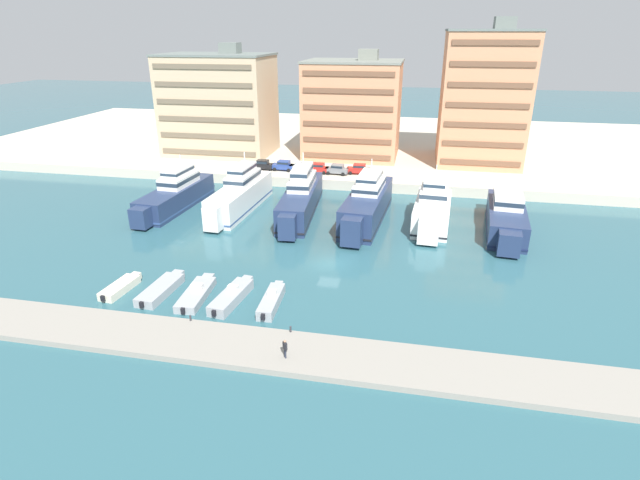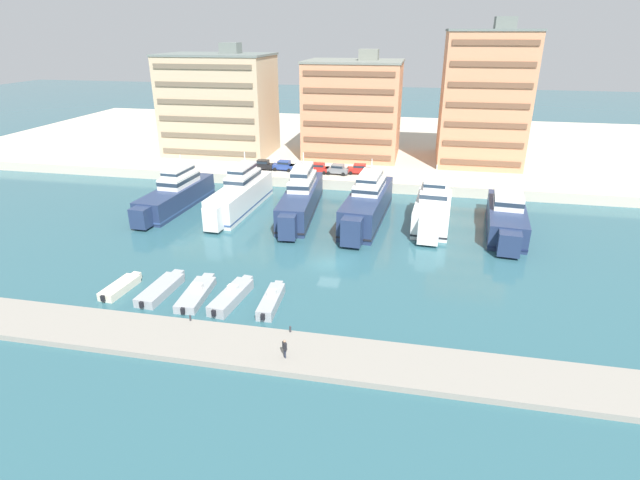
% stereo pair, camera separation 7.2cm
% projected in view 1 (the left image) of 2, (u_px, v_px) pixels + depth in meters
% --- Properties ---
extents(ground_plane, '(400.00, 400.00, 0.00)m').
position_uv_depth(ground_plane, '(329.00, 263.00, 58.90)').
color(ground_plane, '#2D5B66').
extents(quay_promenade, '(180.00, 70.00, 1.71)m').
position_uv_depth(quay_promenade, '(378.00, 144.00, 116.33)').
color(quay_promenade, beige).
rests_on(quay_promenade, ground).
extents(pier_dock, '(120.00, 5.83, 0.55)m').
position_uv_depth(pier_dock, '(290.00, 353.00, 42.16)').
color(pier_dock, gray).
rests_on(pier_dock, ground).
extents(yacht_navy_far_left, '(5.42, 20.16, 7.79)m').
position_uv_depth(yacht_navy_far_left, '(176.00, 194.00, 76.56)').
color(yacht_navy_far_left, navy).
rests_on(yacht_navy_far_left, ground).
extents(yacht_white_left, '(4.91, 20.42, 8.39)m').
position_uv_depth(yacht_white_left, '(240.00, 194.00, 75.52)').
color(yacht_white_left, white).
rests_on(yacht_white_left, ground).
extents(yacht_navy_mid_left, '(5.54, 22.64, 8.61)m').
position_uv_depth(yacht_navy_mid_left, '(301.00, 197.00, 74.00)').
color(yacht_navy_mid_left, navy).
rests_on(yacht_navy_mid_left, ground).
extents(yacht_navy_center_left, '(6.04, 21.54, 8.43)m').
position_uv_depth(yacht_navy_center_left, '(367.00, 204.00, 71.15)').
color(yacht_navy_center_left, navy).
rests_on(yacht_navy_center_left, ground).
extents(yacht_white_center, '(5.64, 15.98, 8.21)m').
position_uv_depth(yacht_white_center, '(432.00, 209.00, 69.55)').
color(yacht_white_center, white).
rests_on(yacht_white_center, ground).
extents(yacht_navy_center_right, '(6.30, 19.47, 6.72)m').
position_uv_depth(yacht_navy_center_right, '(506.00, 217.00, 67.82)').
color(yacht_navy_center_right, navy).
rests_on(yacht_navy_center_right, ground).
extents(motorboat_cream_far_left, '(2.14, 6.00, 0.88)m').
position_uv_depth(motorboat_cream_far_left, '(121.00, 287.00, 52.58)').
color(motorboat_cream_far_left, beige).
rests_on(motorboat_cream_far_left, ground).
extents(motorboat_grey_left, '(2.49, 7.67, 0.93)m').
position_uv_depth(motorboat_grey_left, '(161.00, 289.00, 52.12)').
color(motorboat_grey_left, '#9EA3A8').
rests_on(motorboat_grey_left, ground).
extents(motorboat_grey_mid_left, '(2.59, 7.88, 1.41)m').
position_uv_depth(motorboat_grey_mid_left, '(197.00, 293.00, 51.33)').
color(motorboat_grey_mid_left, '#9EA3A8').
rests_on(motorboat_grey_mid_left, ground).
extents(motorboat_grey_center_left, '(2.63, 7.85, 1.63)m').
position_uv_depth(motorboat_grey_center_left, '(232.00, 296.00, 50.54)').
color(motorboat_grey_center_left, '#9EA3A8').
rests_on(motorboat_grey_center_left, ground).
extents(motorboat_grey_center, '(1.80, 6.99, 1.56)m').
position_uv_depth(motorboat_grey_center, '(272.00, 300.00, 49.72)').
color(motorboat_grey_center, '#9EA3A8').
rests_on(motorboat_grey_center, ground).
extents(car_black_far_left, '(4.10, 1.93, 1.80)m').
position_uv_depth(car_black_far_left, '(262.00, 164.00, 91.31)').
color(car_black_far_left, black).
rests_on(car_black_far_left, quay_promenade).
extents(car_blue_left, '(4.22, 2.17, 1.80)m').
position_uv_depth(car_blue_left, '(283.00, 165.00, 90.85)').
color(car_blue_left, '#28428E').
rests_on(car_blue_left, quay_promenade).
extents(car_silver_mid_left, '(4.12, 1.97, 1.80)m').
position_uv_depth(car_silver_mid_left, '(301.00, 166.00, 90.17)').
color(car_silver_mid_left, '#B7BCC1').
rests_on(car_silver_mid_left, quay_promenade).
extents(car_red_center_left, '(4.13, 1.99, 1.80)m').
position_uv_depth(car_red_center_left, '(318.00, 168.00, 89.19)').
color(car_red_center_left, red).
rests_on(car_red_center_left, quay_promenade).
extents(car_grey_center, '(4.22, 2.18, 1.80)m').
position_uv_depth(car_grey_center, '(337.00, 169.00, 88.40)').
color(car_grey_center, slate).
rests_on(car_grey_center, quay_promenade).
extents(car_red_center_right, '(4.11, 1.95, 1.80)m').
position_uv_depth(car_red_center_right, '(359.00, 169.00, 88.59)').
color(car_red_center_right, red).
rests_on(car_red_center_right, quay_promenade).
extents(apartment_block_far_left, '(21.44, 14.40, 21.51)m').
position_uv_depth(apartment_block_far_left, '(219.00, 104.00, 100.80)').
color(apartment_block_far_left, '#C6AD89').
rests_on(apartment_block_far_left, quay_promenade).
extents(apartment_block_left, '(18.57, 15.07, 20.41)m').
position_uv_depth(apartment_block_left, '(353.00, 109.00, 98.71)').
color(apartment_block_left, tan).
rests_on(apartment_block_left, quay_promenade).
extents(apartment_block_mid_left, '(15.41, 17.59, 25.91)m').
position_uv_depth(apartment_block_mid_left, '(483.00, 98.00, 93.46)').
color(apartment_block_mid_left, tan).
rests_on(apartment_block_mid_left, quay_promenade).
extents(pedestrian_near_edge, '(0.47, 0.53, 1.70)m').
position_uv_depth(pedestrian_near_edge, '(285.00, 347.00, 40.70)').
color(pedestrian_near_edge, '#282D3D').
rests_on(pedestrian_near_edge, pier_dock).
extents(bollard_west, '(0.20, 0.20, 0.61)m').
position_uv_depth(bollard_west, '(190.00, 318.00, 46.17)').
color(bollard_west, '#2D2D33').
rests_on(bollard_west, pier_dock).
extents(bollard_west_mid, '(0.20, 0.20, 0.61)m').
position_uv_depth(bollard_west_mid, '(291.00, 329.00, 44.44)').
color(bollard_west_mid, '#2D2D33').
rests_on(bollard_west_mid, pier_dock).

